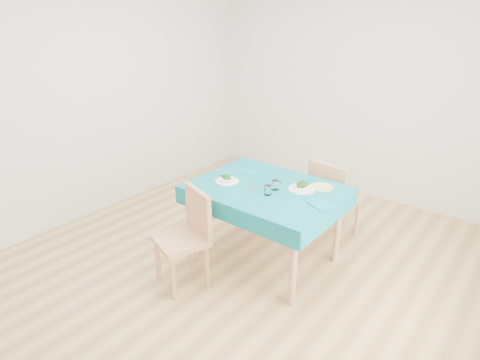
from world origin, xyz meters
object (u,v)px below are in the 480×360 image
Objects in this scene: bowl_far at (302,186)px; bowl_near at (227,179)px; chair_far at (336,189)px; side_plate at (322,187)px; chair_near at (180,233)px; table at (265,225)px.

bowl_near is at bearing -155.53° from bowl_far.
side_plate is (0.09, -0.52, 0.23)m from chair_far.
chair_far is at bearing 100.18° from side_plate.
chair_near is at bearing -125.02° from bowl_far.
bowl_far reaches higher than side_plate.
table is at bearing 20.47° from bowl_near.
bowl_far is 0.19m from side_plate.
chair_near is 0.92× the size of chair_far.
table is at bearing -141.76° from side_plate.
chair_near is 1.30m from side_plate.
table is 1.21× the size of chair_far.
bowl_far reaches higher than table.
chair_far is (0.64, 1.56, 0.04)m from chair_near.
bowl_far is (0.62, 0.89, 0.30)m from chair_near.
table is 0.55m from bowl_near.
chair_near is 5.00× the size of side_plate.
bowl_far is at bearing 24.47° from bowl_near.
chair_far is at bearing 56.34° from bowl_near.
table is at bearing 82.75° from chair_near.
table is 6.58× the size of side_plate.
table is 1.32× the size of chair_near.
bowl_near is at bearing -159.53° from table.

